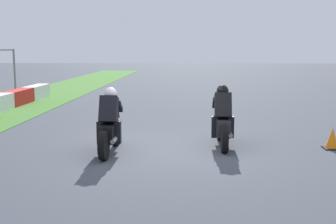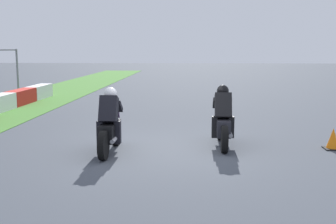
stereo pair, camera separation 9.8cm
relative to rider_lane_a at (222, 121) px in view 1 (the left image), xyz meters
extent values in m
plane|color=#41464F|center=(-0.40, 1.43, -0.62)|extent=(120.00, 120.00, 0.00)
cube|color=red|center=(7.41, 8.12, -0.30)|extent=(2.19, 0.60, 0.64)
cube|color=white|center=(9.65, 8.12, -0.30)|extent=(2.19, 0.60, 0.64)
cylinder|color=slate|center=(11.32, 9.84, 0.56)|extent=(0.10, 0.10, 2.37)
cylinder|color=black|center=(0.70, 0.00, -0.30)|extent=(0.64, 0.14, 0.64)
cylinder|color=black|center=(-0.70, 0.00, -0.30)|extent=(0.64, 0.14, 0.64)
cube|color=#27272F|center=(0.00, 0.00, -0.12)|extent=(1.10, 0.32, 0.40)
ellipsoid|color=#27272F|center=(0.10, 0.00, 0.18)|extent=(0.48, 0.30, 0.24)
cube|color=red|center=(-0.51, 0.00, -0.10)|extent=(0.06, 0.16, 0.08)
cylinder|color=#A5A5AD|center=(-0.35, -0.16, -0.25)|extent=(0.42, 0.10, 0.10)
cube|color=black|center=(-0.10, 0.00, 0.40)|extent=(0.49, 0.40, 0.66)
sphere|color=black|center=(0.12, 0.00, 0.74)|extent=(0.30, 0.30, 0.30)
cube|color=slate|center=(0.50, 0.00, 0.22)|extent=(0.16, 0.26, 0.23)
cube|color=black|center=(-0.12, 0.20, -0.12)|extent=(0.18, 0.14, 0.52)
cube|color=black|center=(-0.12, -0.20, -0.12)|extent=(0.18, 0.14, 0.52)
cube|color=black|center=(0.28, 0.18, 0.42)|extent=(0.39, 0.10, 0.31)
cube|color=black|center=(0.28, -0.18, 0.42)|extent=(0.39, 0.10, 0.31)
cylinder|color=black|center=(-0.09, 2.64, -0.30)|extent=(0.64, 0.15, 0.64)
cylinder|color=black|center=(-1.49, 2.66, -0.30)|extent=(0.64, 0.15, 0.64)
cube|color=black|center=(-0.79, 2.65, -0.12)|extent=(1.11, 0.34, 0.40)
ellipsoid|color=black|center=(-0.69, 2.65, 0.18)|extent=(0.49, 0.31, 0.24)
cube|color=red|center=(-1.30, 2.66, -0.10)|extent=(0.06, 0.16, 0.08)
cylinder|color=#A5A5AD|center=(-1.14, 2.49, -0.25)|extent=(0.42, 0.11, 0.10)
cube|color=black|center=(-0.89, 2.65, 0.40)|extent=(0.49, 0.41, 0.66)
sphere|color=silver|center=(-0.67, 2.65, 0.74)|extent=(0.31, 0.31, 0.30)
cube|color=slate|center=(-0.29, 2.64, 0.22)|extent=(0.16, 0.26, 0.23)
cube|color=black|center=(-0.90, 2.85, -0.12)|extent=(0.18, 0.14, 0.52)
cube|color=black|center=(-0.91, 2.45, -0.12)|extent=(0.18, 0.14, 0.52)
cube|color=black|center=(-0.50, 2.82, 0.42)|extent=(0.39, 0.11, 0.31)
cube|color=black|center=(-0.51, 2.46, 0.42)|extent=(0.39, 0.11, 0.31)
cube|color=black|center=(-0.18, -2.62, -0.61)|extent=(0.40, 0.40, 0.03)
cone|color=orange|center=(-0.18, -2.62, -0.37)|extent=(0.32, 0.32, 0.51)
camera|label=1|loc=(-10.34, 0.86, 1.77)|focal=45.39mm
camera|label=2|loc=(-10.34, 0.76, 1.77)|focal=45.39mm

